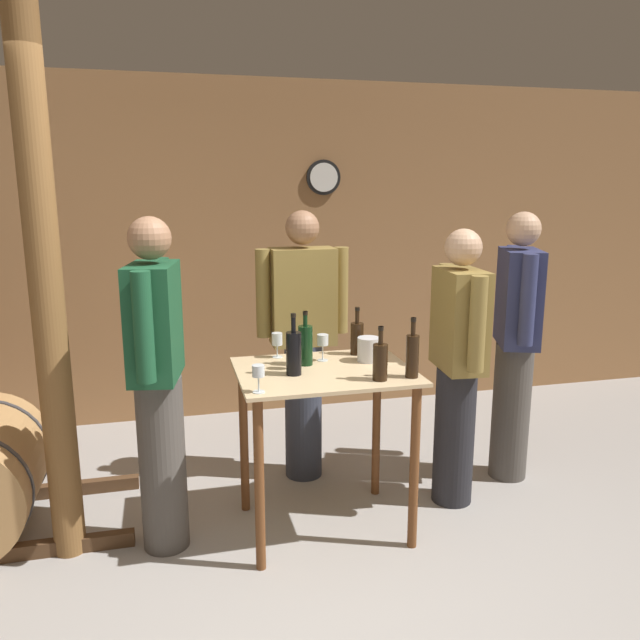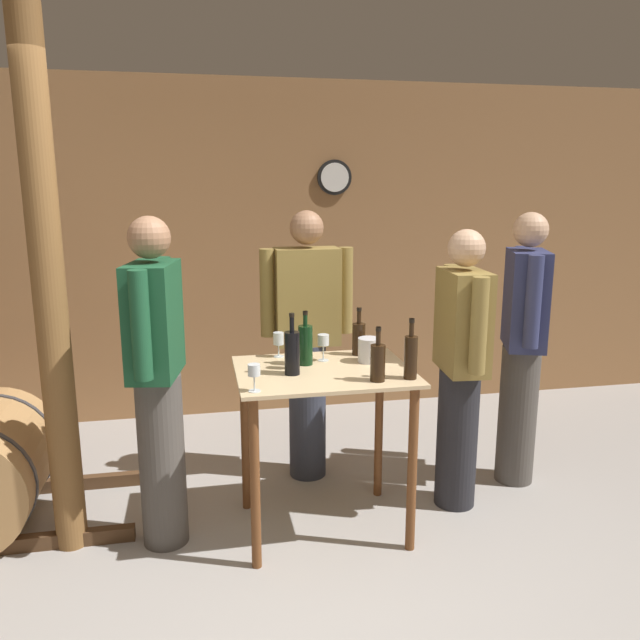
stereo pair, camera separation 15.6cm
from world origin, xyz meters
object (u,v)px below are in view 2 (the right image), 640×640
(wine_bottle_right, at_px, (359,338))
(person_host, at_px, (522,344))
(wine_bottle_far_right, at_px, (411,356))
(person_visitor_bearded, at_px, (307,340))
(wine_bottle_center, at_px, (378,361))
(wine_glass_near_right, at_px, (292,349))
(wine_glass_near_left, at_px, (254,372))
(person_visitor_with_scarf, at_px, (157,378))
(ice_bucket, at_px, (369,350))
(wine_glass_far_side, at_px, (323,341))
(wine_bottle_left, at_px, (305,344))
(wine_bottle_far_left, at_px, (292,352))
(wooden_post, at_px, (50,297))
(wine_glass_near_center, at_px, (278,340))
(person_visitor_near_door, at_px, (461,365))

(wine_bottle_right, bearing_deg, person_host, 3.81)
(wine_bottle_far_right, xyz_separation_m, person_visitor_bearded, (-0.37, 0.90, -0.12))
(wine_bottle_center, bearing_deg, wine_glass_near_right, 143.23)
(wine_glass_near_left, bearing_deg, person_visitor_bearded, 65.88)
(wine_bottle_center, distance_m, person_visitor_with_scarf, 1.13)
(wine_glass_near_left, xyz_separation_m, ice_bucket, (0.67, 0.38, -0.03))
(wine_bottle_right, distance_m, wine_glass_far_side, 0.24)
(wine_bottle_left, height_order, person_host, person_host)
(wine_bottle_far_left, xyz_separation_m, wine_bottle_right, (0.43, 0.30, -0.02))
(wooden_post, xyz_separation_m, wine_glass_near_right, (1.19, -0.05, -0.31))
(wine_glass_near_center, relative_size, wine_glass_near_right, 0.94)
(wine_bottle_center, height_order, ice_bucket, wine_bottle_center)
(wine_glass_near_left, height_order, person_visitor_bearded, person_visitor_bearded)
(wine_bottle_center, height_order, wine_bottle_far_right, wine_bottle_far_right)
(wine_glass_near_center, height_order, person_visitor_with_scarf, person_visitor_with_scarf)
(person_visitor_near_door, bearing_deg, person_visitor_bearded, 145.31)
(ice_bucket, bearing_deg, wine_glass_near_center, 157.46)
(wine_bottle_far_right, xyz_separation_m, wine_glass_near_center, (-0.60, 0.53, -0.02))
(wine_bottle_far_left, height_order, person_visitor_with_scarf, person_visitor_with_scarf)
(wine_glass_near_center, xyz_separation_m, person_host, (1.54, 0.03, -0.11))
(wine_bottle_left, xyz_separation_m, wine_glass_near_right, (-0.09, -0.06, -0.00))
(wine_glass_near_right, bearing_deg, wine_glass_far_side, 31.12)
(wine_bottle_far_left, distance_m, person_visitor_bearded, 0.75)
(wooden_post, height_order, wine_bottle_center, wooden_post)
(wine_glass_near_left, bearing_deg, wine_glass_far_side, 46.57)
(wine_glass_near_left, height_order, wine_glass_far_side, wine_glass_far_side)
(wine_bottle_right, bearing_deg, person_visitor_with_scarf, -168.76)
(wine_bottle_left, xyz_separation_m, wine_bottle_center, (0.31, -0.36, -0.01))
(wine_bottle_right, relative_size, wine_glass_near_left, 2.07)
(ice_bucket, height_order, person_host, person_host)
(wine_bottle_center, distance_m, wine_glass_near_left, 0.62)
(wine_bottle_center, relative_size, wine_glass_near_right, 1.82)
(wine_bottle_far_right, bearing_deg, ice_bucket, 110.18)
(wine_bottle_center, xyz_separation_m, person_visitor_near_door, (0.61, 0.35, -0.15))
(wine_glass_near_left, xyz_separation_m, person_visitor_bearded, (0.42, 0.95, -0.10))
(wine_bottle_right, height_order, ice_bucket, wine_bottle_right)
(wooden_post, xyz_separation_m, wine_bottle_far_right, (1.76, -0.34, -0.30))
(wine_bottle_left, bearing_deg, wine_bottle_right, 22.01)
(wooden_post, relative_size, wine_bottle_far_right, 8.64)
(wine_bottle_center, relative_size, person_visitor_near_door, 0.17)
(wine_glass_near_center, relative_size, person_visitor_near_door, 0.09)
(wine_bottle_left, bearing_deg, wine_bottle_center, -49.48)
(wine_bottle_far_left, xyz_separation_m, wine_glass_near_left, (-0.22, -0.24, -0.02))
(wine_bottle_center, relative_size, wine_bottle_far_right, 0.89)
(wine_glass_near_right, bearing_deg, wooden_post, 177.72)
(wine_bottle_left, relative_size, wine_glass_far_side, 1.99)
(wooden_post, xyz_separation_m, wine_glass_near_center, (1.16, 0.20, -0.32))
(wooden_post, distance_m, person_visitor_with_scarf, 0.66)
(wine_bottle_right, bearing_deg, person_visitor_bearded, 118.97)
(wooden_post, relative_size, wine_bottle_left, 9.02)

